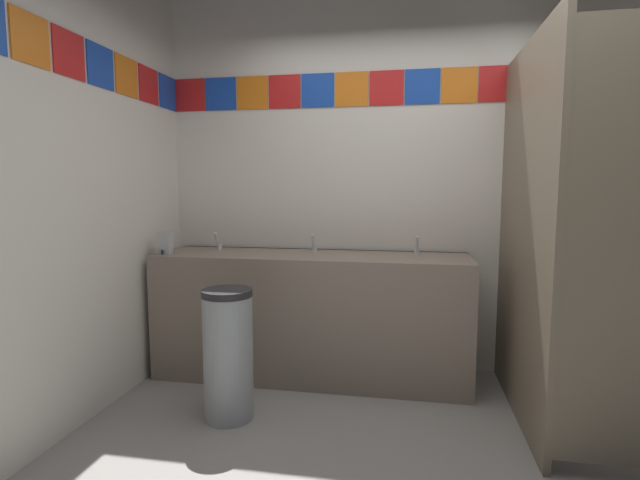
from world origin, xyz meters
name	(u,v)px	position (x,y,z in m)	size (l,w,h in m)	color
wall_back	(420,181)	(0.00, 1.53, 1.41)	(3.82, 0.09, 2.81)	silver
wall_side	(31,178)	(-1.95, 0.00, 1.41)	(0.09, 2.97, 2.81)	silver
vanity_counter	(312,314)	(-0.75, 1.18, 0.46)	(2.21, 0.60, 0.89)	gray
faucet_left	(218,243)	(-1.49, 1.27, 0.94)	(0.04, 0.10, 0.14)	silver
faucet_center	(314,245)	(-0.75, 1.27, 0.94)	(0.04, 0.10, 0.14)	silver
faucet_right	(417,248)	(-0.02, 1.27, 0.94)	(0.04, 0.10, 0.14)	silver
soap_dispenser	(165,243)	(-1.78, 1.00, 0.97)	(0.09, 0.09, 0.16)	#B7BABF
stall_divider	(571,239)	(0.76, 0.58, 1.10)	(0.92, 1.32, 2.19)	#726651
toilet	(611,356)	(1.20, 1.10, 0.30)	(0.39, 0.49, 0.74)	white
trash_bin	(228,354)	(-1.11, 0.46, 0.39)	(0.30, 0.30, 0.78)	#999EA3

